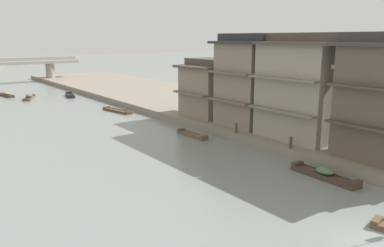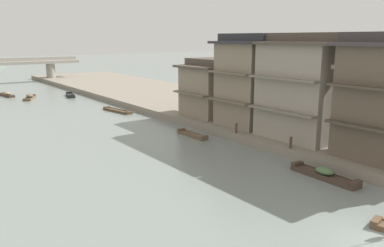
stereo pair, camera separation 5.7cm
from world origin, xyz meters
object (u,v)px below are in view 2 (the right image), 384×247
at_px(mooring_post_dock_far, 236,128).
at_px(boat_midriver_upstream, 192,135).
at_px(boat_moored_far, 324,175).
at_px(stone_bridge, 5,67).
at_px(boat_moored_second, 70,95).
at_px(boat_midriver_drifting, 30,97).
at_px(house_waterfront_narrow, 214,88).
at_px(house_waterfront_second, 306,87).
at_px(boat_moored_nearest, 118,111).
at_px(mooring_post_dock_mid, 291,143).
at_px(boat_moored_third, 7,95).
at_px(house_waterfront_tall, 247,81).

bearing_deg(mooring_post_dock_far, boat_midriver_upstream, 121.02).
distance_m(boat_moored_far, stone_bridge, 71.00).
relative_size(boat_moored_second, boat_midriver_upstream, 1.04).
bearing_deg(boat_midriver_drifting, house_waterfront_narrow, -66.97).
relative_size(boat_midriver_upstream, house_waterfront_second, 0.45).
relative_size(boat_midriver_upstream, mooring_post_dock_far, 4.44).
bearing_deg(boat_midriver_drifting, house_waterfront_second, -73.56).
xyz_separation_m(boat_moored_nearest, mooring_post_dock_mid, (2.40, -25.46, 1.07)).
height_order(boat_moored_third, mooring_post_dock_mid, mooring_post_dock_mid).
bearing_deg(mooring_post_dock_mid, boat_moored_second, 93.76).
relative_size(mooring_post_dock_mid, mooring_post_dock_far, 1.03).
bearing_deg(boat_moored_third, boat_moored_far, -80.33).
relative_size(house_waterfront_narrow, stone_bridge, 0.24).
distance_m(boat_midriver_drifting, house_waterfront_narrow, 31.72).
bearing_deg(boat_moored_far, boat_moored_third, 99.67).
bearing_deg(house_waterfront_tall, house_waterfront_second, -82.86).
xyz_separation_m(boat_moored_nearest, boat_moored_second, (-0.34, 16.26, 0.06)).
bearing_deg(house_waterfront_second, boat_midriver_drifting, 106.44).
bearing_deg(stone_bridge, boat_midriver_upstream, -84.99).
relative_size(house_waterfront_tall, mooring_post_dock_far, 9.89).
xyz_separation_m(house_waterfront_second, house_waterfront_narrow, (0.13, 12.36, -1.29)).
bearing_deg(boat_moored_nearest, boat_midriver_drifting, 109.08).
distance_m(boat_moored_second, house_waterfront_second, 40.80).
distance_m(mooring_post_dock_far, stone_bridge, 60.59).
bearing_deg(boat_midriver_drifting, boat_moored_nearest, -70.92).
relative_size(mooring_post_dock_mid, stone_bridge, 0.03).
distance_m(boat_midriver_drifting, house_waterfront_second, 43.40).
bearing_deg(boat_moored_far, house_waterfront_tall, 69.09).
bearing_deg(house_waterfront_narrow, boat_midriver_upstream, -145.16).
bearing_deg(house_waterfront_narrow, house_waterfront_tall, -98.67).
xyz_separation_m(boat_midriver_drifting, mooring_post_dock_far, (8.50, -36.91, 0.92)).
distance_m(boat_moored_second, mooring_post_dock_far, 35.66).
bearing_deg(house_waterfront_narrow, mooring_post_dock_far, -115.91).
relative_size(boat_moored_third, mooring_post_dock_mid, 4.69).
bearing_deg(mooring_post_dock_mid, boat_moored_third, 102.66).
distance_m(house_waterfront_tall, mooring_post_dock_mid, 9.37).
distance_m(boat_midriver_drifting, house_waterfront_tall, 37.19).
xyz_separation_m(boat_moored_far, house_waterfront_tall, (4.76, 12.45, 4.78)).
bearing_deg(boat_midriver_upstream, stone_bridge, 95.01).
bearing_deg(house_waterfront_tall, mooring_post_dock_far, -147.62).
bearing_deg(stone_bridge, boat_moored_far, -85.70).
relative_size(boat_midriver_drifting, boat_midriver_upstream, 1.19).
bearing_deg(boat_moored_nearest, house_waterfront_second, -75.58).
bearing_deg(mooring_post_dock_mid, boat_midriver_drifting, 101.16).
height_order(boat_midriver_drifting, house_waterfront_narrow, house_waterfront_narrow).
distance_m(boat_midriver_upstream, house_waterfront_second, 11.19).
bearing_deg(boat_moored_second, boat_moored_third, 142.44).
height_order(boat_midriver_drifting, mooring_post_dock_far, mooring_post_dock_far).
xyz_separation_m(house_waterfront_narrow, stone_bridge, (-10.99, 52.23, -0.35)).
xyz_separation_m(house_waterfront_second, house_waterfront_tall, (-0.79, 6.31, 0.02)).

